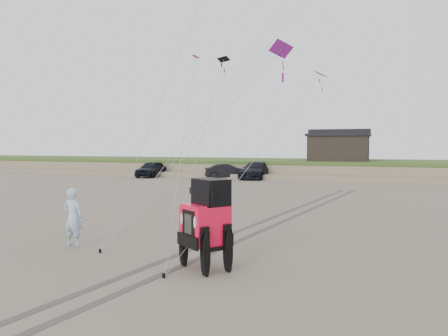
% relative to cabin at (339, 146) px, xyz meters
% --- Properties ---
extents(ground, '(160.00, 160.00, 0.00)m').
position_rel_cabin_xyz_m(ground, '(-2.00, -37.00, -3.24)').
color(ground, '#6B6054').
rests_on(ground, ground).
extents(dune_ridge, '(160.00, 14.25, 1.73)m').
position_rel_cabin_xyz_m(dune_ridge, '(-2.00, 0.50, -2.42)').
color(dune_ridge, '#7A6B54').
rests_on(dune_ridge, ground).
extents(cabin, '(6.40, 5.40, 3.35)m').
position_rel_cabin_xyz_m(cabin, '(0.00, 0.00, 0.00)').
color(cabin, black).
rests_on(cabin, dune_ridge).
extents(truck_a, '(2.44, 5.11, 1.69)m').
position_rel_cabin_xyz_m(truck_a, '(-18.68, -7.06, -2.39)').
color(truck_a, black).
rests_on(truck_a, ground).
extents(truck_b, '(4.82, 3.33, 1.50)m').
position_rel_cabin_xyz_m(truck_b, '(-10.25, -6.62, -2.49)').
color(truck_b, black).
rests_on(truck_b, ground).
extents(truck_c, '(2.44, 5.89, 1.70)m').
position_rel_cabin_xyz_m(truck_c, '(-7.53, -5.67, -2.39)').
color(truck_c, black).
rests_on(truck_c, ground).
extents(jeep, '(4.94, 5.62, 1.97)m').
position_rel_cabin_xyz_m(jeep, '(0.02, -37.04, -2.25)').
color(jeep, '#FA0F36').
rests_on(jeep, ground).
extents(man, '(0.73, 0.49, 1.95)m').
position_rel_cabin_xyz_m(man, '(-5.18, -36.04, -2.26)').
color(man, '#99BBEC').
rests_on(man, ground).
extents(kite_flock, '(6.52, 6.12, 6.77)m').
position_rel_cabin_xyz_m(kite_flock, '(-0.18, -27.99, 5.56)').
color(kite_flock, '#CB1985').
rests_on(kite_flock, ground).
extents(stake_main, '(0.08, 0.08, 0.12)m').
position_rel_cabin_xyz_m(stake_main, '(-3.78, -36.52, -3.18)').
color(stake_main, black).
rests_on(stake_main, ground).
extents(stake_aux, '(0.08, 0.08, 0.12)m').
position_rel_cabin_xyz_m(stake_aux, '(-0.67, -38.14, -3.18)').
color(stake_aux, black).
rests_on(stake_aux, ground).
extents(tire_tracks, '(5.22, 29.74, 0.01)m').
position_rel_cabin_xyz_m(tire_tracks, '(0.00, -29.00, -3.23)').
color(tire_tracks, '#4C443D').
rests_on(tire_tracks, ground).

